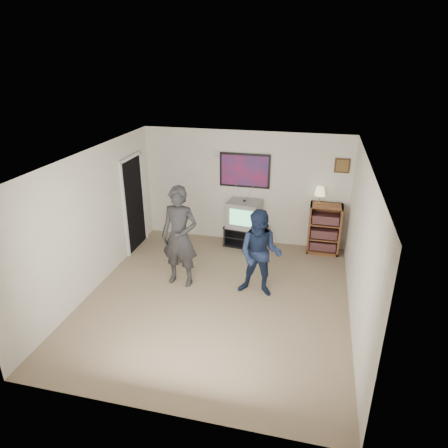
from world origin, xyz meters
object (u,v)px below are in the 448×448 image
at_px(media_stand, 246,236).
at_px(person_tall, 180,237).
at_px(crt_television, 244,214).
at_px(bookshelf, 324,229).
at_px(person_short, 260,254).

relative_size(media_stand, person_tall, 0.51).
relative_size(crt_television, person_tall, 0.37).
xyz_separation_m(media_stand, bookshelf, (1.68, 0.05, 0.32)).
xyz_separation_m(crt_television, person_tall, (-0.83, -1.84, 0.19)).
xyz_separation_m(media_stand, person_tall, (-0.88, -1.84, 0.71)).
distance_m(media_stand, bookshelf, 1.71).
bearing_deg(person_short, bookshelf, 63.87).
bearing_deg(crt_television, person_short, -63.83).
height_order(crt_television, bookshelf, bookshelf).
bearing_deg(bookshelf, person_tall, -143.44).
bearing_deg(media_stand, person_short, -66.70).
height_order(bookshelf, person_tall, person_tall).
relative_size(person_tall, person_short, 1.19).
distance_m(media_stand, crt_television, 0.52).
distance_m(bookshelf, person_short, 2.23).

